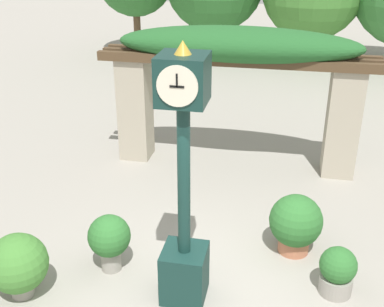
# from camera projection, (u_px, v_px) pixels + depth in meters

# --- Properties ---
(ground_plane) EXTENTS (60.00, 60.00, 0.00)m
(ground_plane) POSITION_uv_depth(u_px,v_px,m) (197.00, 288.00, 6.72)
(ground_plane) COLOR gray
(pedestal_clock) EXTENTS (0.58, 0.60, 3.48)m
(pedestal_clock) POSITION_uv_depth(u_px,v_px,m) (184.00, 197.00, 5.96)
(pedestal_clock) COLOR #14332D
(pedestal_clock) RESTS_ON ground
(pergola) EXTENTS (5.51, 1.22, 2.91)m
(pergola) POSITION_uv_depth(u_px,v_px,m) (237.00, 66.00, 9.46)
(pergola) COLOR #A89E89
(pergola) RESTS_ON ground
(potted_plant_near_left) EXTENTS (0.62, 0.62, 0.88)m
(potted_plant_near_left) POSITION_uv_depth(u_px,v_px,m) (109.00, 239.00, 6.91)
(potted_plant_near_left) COLOR gray
(potted_plant_near_left) RESTS_ON ground
(potted_plant_near_right) EXTENTS (0.51, 0.51, 0.71)m
(potted_plant_near_right) POSITION_uv_depth(u_px,v_px,m) (337.00, 271.00, 6.51)
(potted_plant_near_right) COLOR gray
(potted_plant_near_right) RESTS_ON ground
(potted_plant_far_left) EXTENTS (0.81, 0.81, 0.95)m
(potted_plant_far_left) POSITION_uv_depth(u_px,v_px,m) (296.00, 223.00, 7.31)
(potted_plant_far_left) COLOR #B26B4C
(potted_plant_far_left) RESTS_ON ground
(potted_plant_far_right) EXTENTS (0.81, 0.81, 0.93)m
(potted_plant_far_right) POSITION_uv_depth(u_px,v_px,m) (18.00, 264.00, 6.40)
(potted_plant_far_right) COLOR gray
(potted_plant_far_right) RESTS_ON ground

